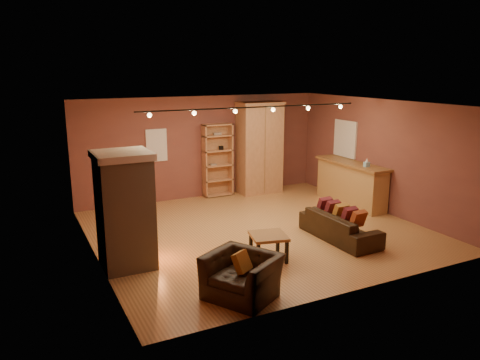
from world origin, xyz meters
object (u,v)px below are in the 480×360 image
bookcase (217,159)px  armoire (259,148)px  bar_counter (351,183)px  loveseat (340,221)px  armchair (242,269)px  fireplace (125,210)px  coffee_table (269,238)px

bookcase → armoire: size_ratio=0.78×
armoire → bar_counter: size_ratio=1.10×
loveseat → armchair: armchair is taller
fireplace → loveseat: 4.43m
coffee_table → loveseat: bearing=8.1°
bookcase → bar_counter: (2.81, -2.40, -0.46)m
loveseat → coffee_table: loveseat is taller
armchair → coffee_table: size_ratio=1.63×
loveseat → armchair: (-3.01, -1.37, 0.08)m
fireplace → coffee_table: (2.44, -0.90, -0.64)m
bar_counter → armchair: 5.95m
armoire → armchair: bearing=-121.2°
loveseat → bar_counter: bearing=-44.9°
bar_counter → loveseat: 2.75m
armchair → fireplace: bearing=-177.3°
bar_counter → armchair: size_ratio=1.85×
bookcase → coffee_table: bearing=-102.1°
armoire → loveseat: size_ratio=1.35×
bookcase → armoire: armoire is taller
fireplace → loveseat: bearing=-8.3°
fireplace → coffee_table: size_ratio=2.70×
bar_counter → coffee_table: (-3.80, -2.25, -0.15)m
fireplace → bookcase: (3.43, 3.74, -0.02)m
bar_counter → coffee_table: 4.42m
loveseat → armchair: 3.30m
armoire → armchair: armoire is taller
bookcase → bar_counter: bookcase is taller
coffee_table → bar_counter: bearing=30.6°
bar_counter → loveseat: (-1.91, -1.98, -0.18)m
bookcase → armoire: 1.29m
bookcase → bar_counter: 3.72m
bar_counter → coffee_table: bearing=-149.4°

